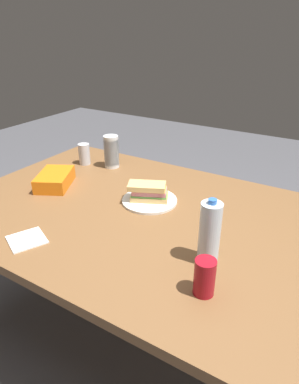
# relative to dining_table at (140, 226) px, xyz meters

# --- Properties ---
(ground_plane) EXTENTS (8.00, 8.00, 0.00)m
(ground_plane) POSITION_rel_dining_table_xyz_m (0.00, 0.00, -0.66)
(ground_plane) COLOR #4C4C51
(dining_table) EXTENTS (1.69, 1.13, 0.74)m
(dining_table) POSITION_rel_dining_table_xyz_m (0.00, 0.00, 0.00)
(dining_table) COLOR brown
(dining_table) RESTS_ON ground_plane
(paper_plate) EXTENTS (0.26, 0.26, 0.01)m
(paper_plate) POSITION_rel_dining_table_xyz_m (0.01, -0.10, 0.08)
(paper_plate) COLOR white
(paper_plate) RESTS_ON dining_table
(sandwich) EXTENTS (0.20, 0.16, 0.08)m
(sandwich) POSITION_rel_dining_table_xyz_m (0.01, -0.10, 0.13)
(sandwich) COLOR #DBB26B
(sandwich) RESTS_ON paper_plate
(soda_can_red) EXTENTS (0.07, 0.07, 0.12)m
(soda_can_red) POSITION_rel_dining_table_xyz_m (-0.44, 0.32, 0.14)
(soda_can_red) COLOR maroon
(soda_can_red) RESTS_ON dining_table
(chip_bag) EXTENTS (0.24, 0.27, 0.07)m
(chip_bag) POSITION_rel_dining_table_xyz_m (0.51, 0.00, 0.11)
(chip_bag) COLOR orange
(chip_bag) RESTS_ON dining_table
(water_bottle_tall) EXTENTS (0.07, 0.07, 0.24)m
(water_bottle_tall) POSITION_rel_dining_table_xyz_m (-0.39, 0.17, 0.19)
(water_bottle_tall) COLOR silver
(water_bottle_tall) RESTS_ON dining_table
(plastic_cup_stack) EXTENTS (0.08, 0.08, 0.18)m
(plastic_cup_stack) POSITION_rel_dining_table_xyz_m (0.42, -0.36, 0.17)
(plastic_cup_stack) COLOR silver
(plastic_cup_stack) RESTS_ON dining_table
(soda_can_silver) EXTENTS (0.07, 0.07, 0.12)m
(soda_can_silver) POSITION_rel_dining_table_xyz_m (0.59, -0.31, 0.14)
(soda_can_silver) COLOR silver
(soda_can_silver) RESTS_ON dining_table
(paper_napkin) EXTENTS (0.17, 0.17, 0.01)m
(paper_napkin) POSITION_rel_dining_table_xyz_m (0.25, 0.41, 0.08)
(paper_napkin) COLOR white
(paper_napkin) RESTS_ON dining_table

